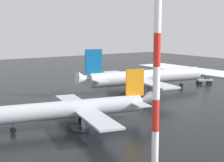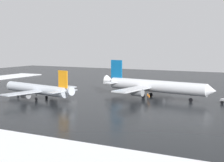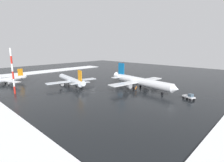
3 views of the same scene
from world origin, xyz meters
TOP-DOWN VIEW (x-y plane):
  - ground_plane at (0.00, 0.00)m, footprint 240.00×240.00m
  - airplane_foreground_jet at (23.47, 10.08)m, footprint 38.63×32.21m
  - airplane_parked_starboard at (-7.22, -8.46)m, footprint 31.27×26.18m
  - ground_crew_beside_wing at (23.79, 5.52)m, footprint 0.36×0.36m
  - ground_crew_mid_apron at (22.22, 8.31)m, footprint 0.36×0.36m

SIDE VIEW (x-z plane):
  - ground_plane at x=0.00m, z-range 0.00..0.00m
  - ground_crew_beside_wing at x=23.79m, z-range 0.12..1.83m
  - ground_crew_mid_apron at x=22.22m, z-range 0.12..1.83m
  - airplane_parked_starboard at x=-7.22m, z-range -1.59..7.76m
  - airplane_foreground_jet at x=23.47m, z-range -1.95..9.54m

